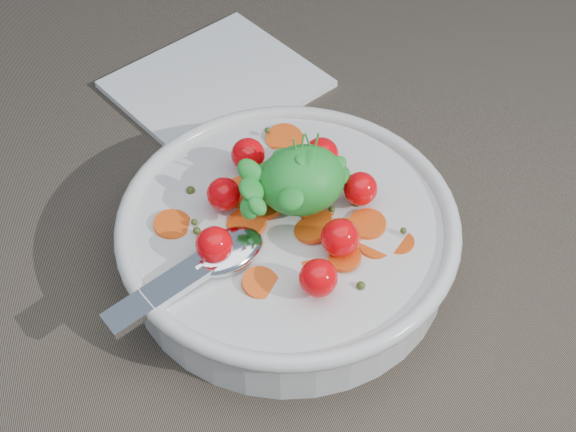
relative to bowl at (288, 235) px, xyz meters
name	(u,v)px	position (x,y,z in m)	size (l,w,h in m)	color
ground	(261,282)	(-0.03, -0.01, -0.03)	(6.00, 6.00, 0.00)	brown
bowl	(288,235)	(0.00, 0.00, 0.00)	(0.26, 0.24, 0.10)	silver
napkin	(216,84)	(0.01, 0.21, -0.03)	(0.17, 0.15, 0.01)	white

